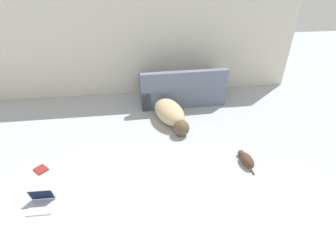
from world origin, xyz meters
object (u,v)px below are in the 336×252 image
Objects in this scene: cat at (246,159)px; book_red at (41,169)px; laptop_open at (41,200)px; couch at (181,90)px; dog at (170,113)px.

cat is 3.36m from book_red.
laptop_open is at bearing 93.48° from cat.
couch reaches higher than book_red.
book_red is (-0.21, 0.72, -0.07)m from laptop_open.
dog is at bearing 44.08° from laptop_open.
laptop_open is at bearing -74.12° from book_red.
couch reaches higher than cat.
couch is 0.98m from dog.
couch is 3.38m from book_red.
dog is 2.64× the size of cat.
couch is 7.39× the size of book_red.
laptop_open is at bearing 47.21° from couch.
dog is (-0.38, -0.90, -0.08)m from couch.
book_red is (-2.28, -1.17, -0.19)m from dog.
book_red is at bearing 36.40° from couch.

